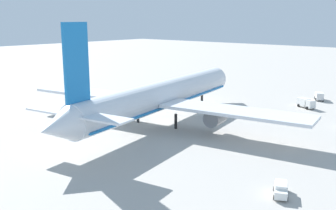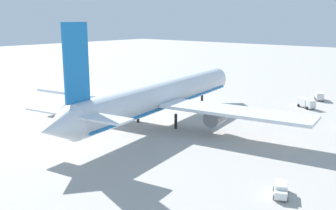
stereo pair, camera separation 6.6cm
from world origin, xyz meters
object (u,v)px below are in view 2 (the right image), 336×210
(service_truck_2, at_px, (320,96))
(traffic_cone_2, at_px, (122,91))
(airliner, at_px, (160,96))
(service_truck_3, at_px, (306,103))
(traffic_cone_3, at_px, (136,90))
(traffic_cone_1, at_px, (208,92))
(baggage_cart_0, at_px, (168,83))
(service_van, at_px, (281,189))

(service_truck_2, bearing_deg, traffic_cone_2, 117.77)
(airliner, distance_m, service_truck_3, 46.49)
(traffic_cone_2, xyz_separation_m, traffic_cone_3, (4.70, -2.49, 0.00))
(traffic_cone_1, bearing_deg, baggage_cart_0, 77.47)
(traffic_cone_1, bearing_deg, service_truck_2, -69.03)
(baggage_cart_0, distance_m, traffic_cone_2, 23.38)
(baggage_cart_0, xyz_separation_m, traffic_cone_2, (-23.28, 2.14, -0.43))
(airliner, distance_m, baggage_cart_0, 60.37)
(service_truck_2, relative_size, traffic_cone_1, 10.18)
(traffic_cone_3, bearing_deg, service_truck_3, -77.46)
(airliner, relative_size, traffic_cone_3, 138.12)
(service_van, distance_m, traffic_cone_3, 90.83)
(airliner, relative_size, traffic_cone_1, 138.12)
(service_truck_3, bearing_deg, baggage_cart_0, 84.47)
(airliner, xyz_separation_m, baggage_cart_0, (46.83, 37.57, -6.31))
(service_truck_3, height_order, traffic_cone_2, service_truck_3)
(airliner, height_order, service_truck_2, airliner)
(baggage_cart_0, bearing_deg, service_truck_3, -95.53)
(service_truck_3, relative_size, traffic_cone_1, 11.26)
(service_truck_2, bearing_deg, traffic_cone_1, 110.97)
(service_van, bearing_deg, traffic_cone_2, 62.29)
(service_truck_2, height_order, traffic_cone_1, service_truck_2)
(airliner, distance_m, traffic_cone_3, 47.22)
(baggage_cart_0, height_order, traffic_cone_1, baggage_cart_0)
(service_van, bearing_deg, traffic_cone_3, 58.93)
(airliner, relative_size, traffic_cone_2, 138.12)
(traffic_cone_1, height_order, traffic_cone_2, same)
(service_truck_2, bearing_deg, baggage_cart_0, 98.05)
(traffic_cone_3, bearing_deg, traffic_cone_2, 152.11)
(airliner, distance_m, traffic_cone_1, 44.72)
(airliner, bearing_deg, traffic_cone_1, 19.27)
(traffic_cone_1, bearing_deg, service_van, -137.57)
(service_truck_3, xyz_separation_m, traffic_cone_2, (-17.62, 60.60, -1.27))
(service_truck_2, height_order, traffic_cone_3, service_truck_2)
(service_truck_2, xyz_separation_m, traffic_cone_1, (-13.24, 34.53, -1.17))
(service_truck_3, height_order, service_van, service_truck_3)
(service_truck_2, bearing_deg, service_truck_3, -176.07)
(airliner, height_order, service_truck_3, airliner)
(baggage_cart_0, relative_size, traffic_cone_1, 6.14)
(traffic_cone_2, bearing_deg, baggage_cart_0, -5.26)
(baggage_cart_0, distance_m, traffic_cone_3, 18.59)
(service_truck_3, distance_m, traffic_cone_3, 59.54)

